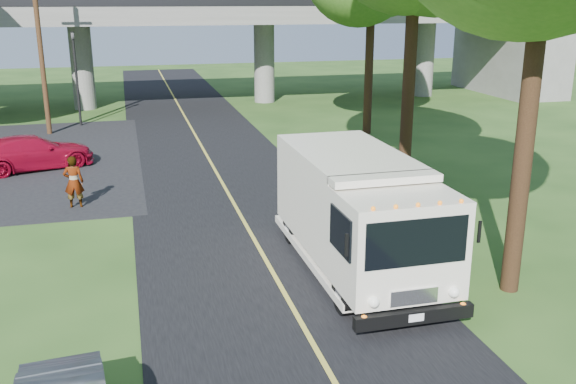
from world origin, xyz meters
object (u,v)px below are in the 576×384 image
object	(u,v)px
red_sedan	(32,152)
traffic_signal	(76,69)
pedestrian	(74,182)
utility_pole	(40,46)
step_van	(357,210)

from	to	relation	value
red_sedan	traffic_signal	bearing A→B (deg)	-27.55
red_sedan	pedestrian	world-z (taller)	pedestrian
utility_pole	pedestrian	world-z (taller)	utility_pole
traffic_signal	step_van	bearing A→B (deg)	-70.31
traffic_signal	red_sedan	size ratio (longest dim) A/B	1.05
traffic_signal	step_van	size ratio (longest dim) A/B	0.71
step_van	red_sedan	bearing A→B (deg)	125.33
step_van	pedestrian	distance (m)	10.61
utility_pole	step_van	bearing A→B (deg)	-65.11
pedestrian	traffic_signal	bearing A→B (deg)	-85.31
traffic_signal	red_sedan	bearing A→B (deg)	-98.41
traffic_signal	pedestrian	bearing A→B (deg)	-87.67
traffic_signal	pedestrian	size ratio (longest dim) A/B	2.83
utility_pole	red_sedan	distance (m)	8.53
step_van	red_sedan	xyz separation A→B (m)	(-9.62, 13.31, -0.95)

